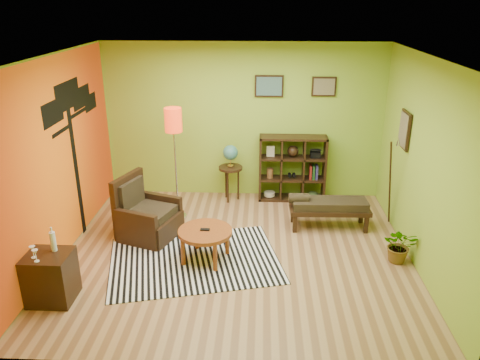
{
  "coord_description": "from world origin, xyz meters",
  "views": [
    {
      "loc": [
        0.34,
        -5.97,
        3.5
      ],
      "look_at": [
        0.04,
        0.26,
        1.05
      ],
      "focal_mm": 35.0,
      "sensor_mm": 36.0,
      "label": 1
    }
  ],
  "objects_px": {
    "side_cabinet": "(51,277)",
    "globe_table": "(231,159)",
    "floor_lamp": "(174,130)",
    "coffee_table": "(205,234)",
    "armchair": "(146,218)",
    "cube_shelf": "(293,168)",
    "bench": "(327,206)",
    "potted_plant": "(399,249)"
  },
  "relations": [
    {
      "from": "side_cabinet",
      "to": "bench",
      "type": "bearing_deg",
      "value": 30.48
    },
    {
      "from": "cube_shelf",
      "to": "potted_plant",
      "type": "distance_m",
      "value": 2.58
    },
    {
      "from": "armchair",
      "to": "floor_lamp",
      "type": "bearing_deg",
      "value": 61.08
    },
    {
      "from": "side_cabinet",
      "to": "armchair",
      "type": "bearing_deg",
      "value": 65.7
    },
    {
      "from": "side_cabinet",
      "to": "cube_shelf",
      "type": "xyz_separation_m",
      "value": [
        3.11,
        3.25,
        0.28
      ]
    },
    {
      "from": "floor_lamp",
      "to": "coffee_table",
      "type": "bearing_deg",
      "value": -64.98
    },
    {
      "from": "coffee_table",
      "to": "potted_plant",
      "type": "height_order",
      "value": "coffee_table"
    },
    {
      "from": "coffee_table",
      "to": "potted_plant",
      "type": "relative_size",
      "value": 1.48
    },
    {
      "from": "coffee_table",
      "to": "armchair",
      "type": "height_order",
      "value": "armchair"
    },
    {
      "from": "side_cabinet",
      "to": "cube_shelf",
      "type": "bearing_deg",
      "value": 46.19
    },
    {
      "from": "globe_table",
      "to": "cube_shelf",
      "type": "distance_m",
      "value": 1.15
    },
    {
      "from": "globe_table",
      "to": "cube_shelf",
      "type": "bearing_deg",
      "value": 4.68
    },
    {
      "from": "coffee_table",
      "to": "floor_lamp",
      "type": "relative_size",
      "value": 0.4
    },
    {
      "from": "armchair",
      "to": "cube_shelf",
      "type": "xyz_separation_m",
      "value": [
        2.35,
        1.54,
        0.31
      ]
    },
    {
      "from": "coffee_table",
      "to": "bench",
      "type": "relative_size",
      "value": 0.58
    },
    {
      "from": "side_cabinet",
      "to": "globe_table",
      "type": "relative_size",
      "value": 0.9
    },
    {
      "from": "floor_lamp",
      "to": "globe_table",
      "type": "distance_m",
      "value": 1.36
    },
    {
      "from": "coffee_table",
      "to": "globe_table",
      "type": "distance_m",
      "value": 2.17
    },
    {
      "from": "coffee_table",
      "to": "armchair",
      "type": "xyz_separation_m",
      "value": [
        -1.0,
        0.68,
        -0.11
      ]
    },
    {
      "from": "coffee_table",
      "to": "potted_plant",
      "type": "distance_m",
      "value": 2.74
    },
    {
      "from": "side_cabinet",
      "to": "potted_plant",
      "type": "xyz_separation_m",
      "value": [
        4.5,
        1.11,
        -0.12
      ]
    },
    {
      "from": "coffee_table",
      "to": "side_cabinet",
      "type": "xyz_separation_m",
      "value": [
        -1.77,
        -1.03,
        -0.08
      ]
    },
    {
      "from": "armchair",
      "to": "cube_shelf",
      "type": "height_order",
      "value": "cube_shelf"
    },
    {
      "from": "cube_shelf",
      "to": "bench",
      "type": "bearing_deg",
      "value": -66.18
    },
    {
      "from": "coffee_table",
      "to": "cube_shelf",
      "type": "height_order",
      "value": "cube_shelf"
    },
    {
      "from": "coffee_table",
      "to": "potted_plant",
      "type": "xyz_separation_m",
      "value": [
        2.73,
        0.08,
        -0.2
      ]
    },
    {
      "from": "side_cabinet",
      "to": "floor_lamp",
      "type": "distance_m",
      "value": 2.9
    },
    {
      "from": "cube_shelf",
      "to": "bench",
      "type": "distance_m",
      "value": 1.25
    },
    {
      "from": "globe_table",
      "to": "bench",
      "type": "relative_size",
      "value": 0.8
    },
    {
      "from": "armchair",
      "to": "bench",
      "type": "xyz_separation_m",
      "value": [
        2.84,
        0.42,
        0.08
      ]
    },
    {
      "from": "cube_shelf",
      "to": "bench",
      "type": "height_order",
      "value": "cube_shelf"
    },
    {
      "from": "armchair",
      "to": "side_cabinet",
      "type": "distance_m",
      "value": 1.87
    },
    {
      "from": "coffee_table",
      "to": "floor_lamp",
      "type": "distance_m",
      "value": 1.87
    },
    {
      "from": "cube_shelf",
      "to": "potted_plant",
      "type": "xyz_separation_m",
      "value": [
        1.39,
        -2.14,
        -0.4
      ]
    },
    {
      "from": "coffee_table",
      "to": "globe_table",
      "type": "height_order",
      "value": "globe_table"
    },
    {
      "from": "side_cabinet",
      "to": "potted_plant",
      "type": "height_order",
      "value": "side_cabinet"
    },
    {
      "from": "globe_table",
      "to": "coffee_table",
      "type": "bearing_deg",
      "value": -95.75
    },
    {
      "from": "side_cabinet",
      "to": "floor_lamp",
      "type": "height_order",
      "value": "floor_lamp"
    },
    {
      "from": "potted_plant",
      "to": "side_cabinet",
      "type": "bearing_deg",
      "value": -166.15
    },
    {
      "from": "armchair",
      "to": "bench",
      "type": "relative_size",
      "value": 0.78
    },
    {
      "from": "armchair",
      "to": "globe_table",
      "type": "bearing_deg",
      "value": 50.02
    },
    {
      "from": "floor_lamp",
      "to": "cube_shelf",
      "type": "relative_size",
      "value": 1.57
    }
  ]
}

